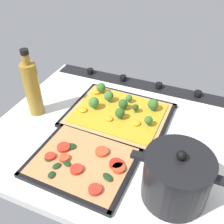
# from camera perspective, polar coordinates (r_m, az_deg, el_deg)

# --- Properties ---
(ground_plane) EXTENTS (0.79, 0.69, 0.03)m
(ground_plane) POSITION_cam_1_polar(r_m,az_deg,el_deg) (0.90, 0.12, -4.53)
(ground_plane) COLOR silver
(stove_control_panel) EXTENTS (0.76, 0.07, 0.03)m
(stove_control_panel) POSITION_cam_1_polar(r_m,az_deg,el_deg) (1.12, 6.21, 6.14)
(stove_control_panel) COLOR black
(stove_control_panel) RESTS_ON ground_plane
(baking_tray_front) EXTENTS (0.36, 0.29, 0.01)m
(baking_tray_front) POSITION_cam_1_polar(r_m,az_deg,el_deg) (0.94, 1.43, -0.78)
(baking_tray_front) COLOR black
(baking_tray_front) RESTS_ON ground_plane
(broccoli_pizza) EXTENTS (0.33, 0.27, 0.06)m
(broccoli_pizza) POSITION_cam_1_polar(r_m,az_deg,el_deg) (0.94, 1.44, 0.25)
(broccoli_pizza) COLOR tan
(broccoli_pizza) RESTS_ON baking_tray_front
(baking_tray_back) EXTENTS (0.30, 0.26, 0.01)m
(baking_tray_back) POSITION_cam_1_polar(r_m,az_deg,el_deg) (0.78, -6.40, -10.88)
(baking_tray_back) COLOR black
(baking_tray_back) RESTS_ON ground_plane
(veggie_pizza_back) EXTENTS (0.28, 0.23, 0.02)m
(veggie_pizza_back) POSITION_cam_1_polar(r_m,az_deg,el_deg) (0.78, -6.36, -10.64)
(veggie_pizza_back) COLOR tan
(veggie_pizza_back) RESTS_ON baking_tray_back
(cooking_pot) EXTENTS (0.24, 0.17, 0.16)m
(cooking_pot) POSITION_cam_1_polar(r_m,az_deg,el_deg) (0.68, 13.83, -13.69)
(cooking_pot) COLOR black
(cooking_pot) RESTS_ON ground_plane
(oil_bottle) EXTENTS (0.05, 0.05, 0.25)m
(oil_bottle) POSITION_cam_1_polar(r_m,az_deg,el_deg) (0.94, -16.98, 5.03)
(oil_bottle) COLOR olive
(oil_bottle) RESTS_ON ground_plane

